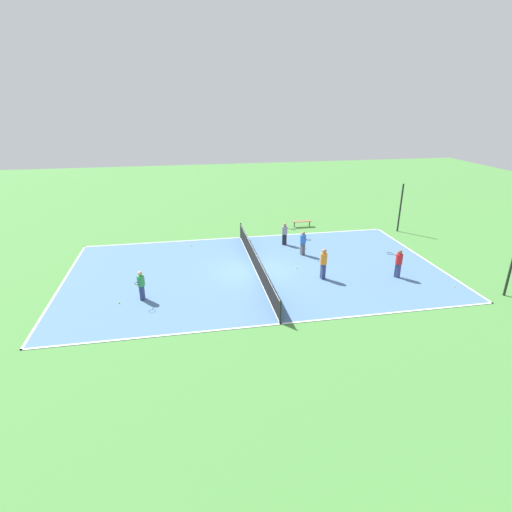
% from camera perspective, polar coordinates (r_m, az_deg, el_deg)
% --- Properties ---
extents(ground_plane, '(80.00, 80.00, 0.00)m').
position_cam_1_polar(ground_plane, '(22.69, 0.00, -2.11)').
color(ground_plane, '#47843D').
extents(court_surface, '(11.85, 20.91, 0.02)m').
position_cam_1_polar(court_surface, '(22.68, 0.00, -2.09)').
color(court_surface, '#4C729E').
rests_on(court_surface, ground_plane).
extents(tennis_net, '(11.65, 0.10, 1.08)m').
position_cam_1_polar(tennis_net, '(22.46, 0.00, -0.79)').
color(tennis_net, black).
rests_on(tennis_net, court_surface).
extents(bench, '(0.36, 1.49, 0.45)m').
position_cam_1_polar(bench, '(30.62, 6.60, 4.87)').
color(bench, olive).
rests_on(bench, ground_plane).
extents(player_near_blue, '(0.99, 0.56, 1.52)m').
position_cam_1_polar(player_near_blue, '(24.81, 6.74, 2.05)').
color(player_near_blue, '#4C4C51').
rests_on(player_near_blue, court_surface).
extents(player_coach_red, '(0.97, 0.75, 1.58)m').
position_cam_1_polar(player_coach_red, '(22.83, 19.70, -0.77)').
color(player_coach_red, navy).
rests_on(player_coach_red, court_surface).
extents(player_far_green, '(0.96, 0.44, 1.48)m').
position_cam_1_polar(player_far_green, '(19.92, -16.10, -3.82)').
color(player_far_green, navy).
rests_on(player_far_green, court_surface).
extents(player_center_orange, '(0.41, 0.41, 1.72)m').
position_cam_1_polar(player_center_orange, '(21.59, 9.63, -0.81)').
color(player_center_orange, navy).
rests_on(player_center_orange, court_surface).
extents(player_baseline_gray, '(0.76, 0.97, 1.48)m').
position_cam_1_polar(player_baseline_gray, '(26.48, 4.13, 3.36)').
color(player_baseline_gray, black).
rests_on(player_baseline_gray, court_surface).
extents(tennis_ball_midcourt, '(0.07, 0.07, 0.07)m').
position_cam_1_polar(tennis_ball_midcourt, '(26.74, -9.25, 1.49)').
color(tennis_ball_midcourt, '#CCE033').
rests_on(tennis_ball_midcourt, court_surface).
extents(tennis_ball_left_sideline, '(0.07, 0.07, 0.07)m').
position_cam_1_polar(tennis_ball_left_sideline, '(23.15, 26.51, -3.89)').
color(tennis_ball_left_sideline, '#CCE033').
rests_on(tennis_ball_left_sideline, court_surface).
extents(tennis_ball_right_alley, '(0.07, 0.07, 0.07)m').
position_cam_1_polar(tennis_ball_right_alley, '(20.22, -18.98, -6.32)').
color(tennis_ball_right_alley, '#CCE033').
rests_on(tennis_ball_right_alley, court_surface).
extents(tennis_ball_far_baseline, '(0.07, 0.07, 0.07)m').
position_cam_1_polar(tennis_ball_far_baseline, '(23.06, 5.83, -1.67)').
color(tennis_ball_far_baseline, '#CCE033').
rests_on(tennis_ball_far_baseline, court_surface).
extents(fence_post_back_left, '(0.12, 0.12, 3.51)m').
position_cam_1_polar(fence_post_back_left, '(30.82, 19.92, 6.47)').
color(fence_post_back_left, black).
rests_on(fence_post_back_left, ground_plane).
extents(fence_post_back_right, '(0.12, 0.12, 3.51)m').
position_cam_1_polar(fence_post_back_right, '(22.83, 32.75, -0.80)').
color(fence_post_back_right, black).
rests_on(fence_post_back_right, ground_plane).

